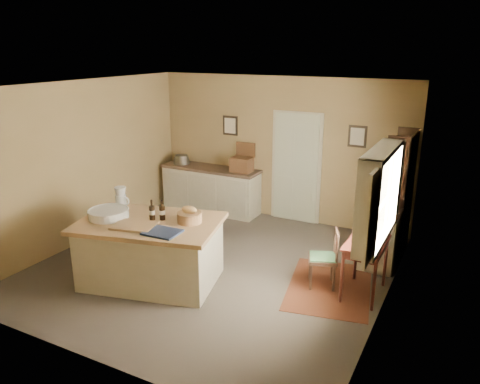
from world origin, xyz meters
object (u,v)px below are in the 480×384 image
at_px(writing_desk, 366,249).
at_px(right_cabinet, 382,234).
at_px(sideboard, 211,188).
at_px(work_island, 150,250).
at_px(shelving_unit, 401,194).
at_px(desk_chair, 322,259).

xyz_separation_m(writing_desk, right_cabinet, (-0.00, 1.11, -0.20)).
bearing_deg(sideboard, writing_desk, -29.06).
distance_m(writing_desk, right_cabinet, 1.13).
distance_m(work_island, right_cabinet, 3.49).
bearing_deg(shelving_unit, desk_chair, -113.56).
bearing_deg(shelving_unit, sideboard, 174.65).
bearing_deg(writing_desk, work_island, -159.95).
xyz_separation_m(work_island, sideboard, (-0.77, 2.98, -0.00)).
height_order(work_island, shelving_unit, shelving_unit).
height_order(writing_desk, shelving_unit, shelving_unit).
distance_m(right_cabinet, shelving_unit, 0.75).
relative_size(writing_desk, shelving_unit, 0.41).
bearing_deg(right_cabinet, shelving_unit, 73.40).
relative_size(right_cabinet, shelving_unit, 0.50).
distance_m(work_island, sideboard, 3.08).
bearing_deg(desk_chair, writing_desk, -17.67).
relative_size(work_island, desk_chair, 2.65).
height_order(writing_desk, right_cabinet, right_cabinet).
height_order(right_cabinet, shelving_unit, shelving_unit).
bearing_deg(desk_chair, shelving_unit, 45.31).
bearing_deg(work_island, shelving_unit, 28.23).
distance_m(desk_chair, right_cabinet, 1.28).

